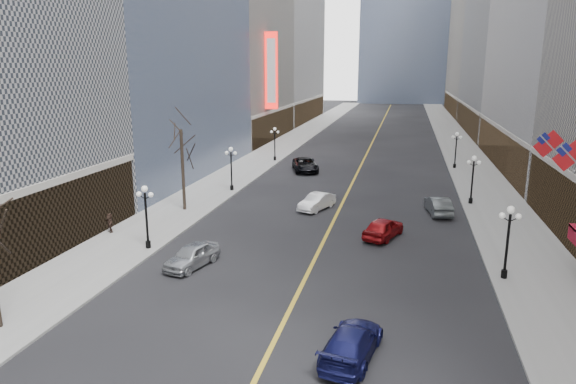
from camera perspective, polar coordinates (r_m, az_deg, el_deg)
The scene contains 21 objects.
sidewalk_east at distance 72.80m, azimuth 19.48°, elevation 3.02°, with size 6.00×230.00×0.15m, color gray.
sidewalk_west at distance 74.90m, azimuth -2.34°, elevation 4.08°, with size 6.00×230.00×0.15m, color gray.
lane_line at distance 82.37m, azimuth 9.00°, elevation 4.76°, with size 0.25×200.00×0.02m, color gold.
bldg_east_c at distance 110.55m, azimuth 27.09°, elevation 18.31°, with size 26.60×40.60×48.80m.
streetlamp_east_1 at distance 33.28m, azimuth 23.28°, elevation -4.37°, with size 1.26×0.44×4.52m.
streetlamp_east_2 at distance 50.55m, azimuth 19.85°, elevation 1.84°, with size 1.26×0.44×4.52m.
streetlamp_east_3 at distance 68.20m, azimuth 18.17°, elevation 4.86°, with size 1.26×0.44×4.52m.
streetlamp_west_1 at distance 36.99m, azimuth -15.51°, elevation -1.98°, with size 1.26×0.44×4.52m.
streetlamp_west_2 at distance 53.07m, azimuth -6.33°, elevation 3.11°, with size 1.26×0.44×4.52m.
streetlamp_west_3 at distance 70.08m, azimuth -1.48°, elevation 5.76°, with size 1.26×0.44×4.52m.
flag_4 at distance 35.03m, azimuth 29.06°, elevation 3.27°, with size 2.87×0.12×2.87m.
flag_5 at distance 39.80m, azimuth 27.16°, elevation 4.55°, with size 2.87×0.12×2.87m.
theatre_marquee at distance 83.99m, azimuth -1.85°, elevation 13.30°, with size 2.00×0.55×12.00m.
tree_west_far at distance 45.84m, azimuth -11.75°, elevation 5.46°, with size 3.60×3.60×7.92m.
car_nb_near at distance 33.92m, azimuth -10.62°, elevation -6.96°, with size 1.78×4.42×1.51m, color #B1B5B9.
car_nb_mid at distance 46.51m, azimuth 3.22°, elevation -1.09°, with size 1.54×4.42×1.46m, color white.
car_nb_far at distance 63.56m, azimuth 1.94°, elevation 3.05°, with size 2.79×6.04×1.68m, color black.
car_sb_near at distance 23.83m, azimuth 7.08°, elevation -16.26°, with size 2.03×5.00×1.45m, color #121445.
car_sb_mid at distance 39.49m, azimuth 10.55°, elevation -3.93°, with size 1.84×4.58×1.56m, color maroon.
car_sb_far at distance 46.92m, azimuth 16.35°, elevation -1.44°, with size 1.64×4.69×1.55m, color #4D5355.
ped_west_far at distance 41.98m, azimuth -19.19°, elevation -3.24°, with size 1.39×0.40×1.50m, color #32231B.
Camera 1 is at (5.53, -1.21, 12.59)m, focal length 32.00 mm.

